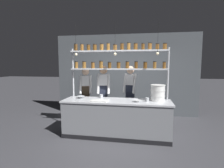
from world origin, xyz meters
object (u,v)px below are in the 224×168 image
serving_cup_by_board (101,96)px  serving_cup_front (147,100)px  container_stack (158,93)px  prep_bowl_near_left (81,97)px  spice_shelf_unit (118,61)px  cutting_board (99,101)px  chef_center (104,92)px  prep_bowl_center_front (137,101)px  chef_right (130,91)px  chef_left (86,92)px

serving_cup_by_board → serving_cup_front: bearing=-12.4°
container_stack → prep_bowl_near_left: container_stack is taller
serving_cup_front → spice_shelf_unit: bearing=154.3°
prep_bowl_near_left → cutting_board: bearing=-27.1°
container_stack → chef_center: bearing=162.7°
chef_center → prep_bowl_center_front: size_ratio=9.96×
container_stack → serving_cup_by_board: container_stack is taller
container_stack → prep_bowl_near_left: 1.98m
cutting_board → serving_cup_front: bearing=7.3°
spice_shelf_unit → serving_cup_front: size_ratio=26.38×
container_stack → prep_bowl_center_front: size_ratio=2.23×
container_stack → prep_bowl_center_front: 0.57m
cutting_board → prep_bowl_center_front: size_ratio=2.25×
spice_shelf_unit → chef_center: spice_shelf_unit is taller
chef_right → serving_cup_by_board: bearing=-125.8°
container_stack → prep_bowl_near_left: size_ratio=1.89×
prep_bowl_near_left → prep_bowl_center_front: bearing=-8.7°
cutting_board → serving_cup_front: 1.16m
serving_cup_by_board → chef_right: bearing=40.0°
chef_right → container_stack: size_ratio=4.45×
spice_shelf_unit → serving_cup_by_board: 1.03m
spice_shelf_unit → chef_left: 1.42m
chef_left → serving_cup_front: size_ratio=17.53×
chef_center → serving_cup_by_board: size_ratio=18.23×
chef_left → container_stack: (2.04, -0.59, 0.13)m
spice_shelf_unit → chef_right: spice_shelf_unit is taller
cutting_board → serving_cup_by_board: serving_cup_by_board is taller
spice_shelf_unit → cutting_board: (-0.38, -0.52, -0.97)m
chef_left → prep_bowl_center_front: size_ratio=9.61×
chef_left → container_stack: size_ratio=4.31×
chef_center → serving_cup_front: size_ratio=18.18×
spice_shelf_unit → chef_right: 1.05m
serving_cup_by_board → container_stack: bearing=-4.3°
cutting_board → prep_bowl_near_left: bearing=152.9°
chef_left → chef_right: bearing=-7.6°
container_stack → serving_cup_front: 0.33m
chef_right → cutting_board: (-0.67, -1.01, -0.10)m
cutting_board → prep_bowl_center_front: (0.91, 0.07, 0.01)m
chef_left → cutting_board: 1.10m
container_stack → spice_shelf_unit: bearing=168.1°
spice_shelf_unit → prep_bowl_near_left: size_ratio=12.27×
chef_left → serving_cup_by_board: size_ratio=17.58×
cutting_board → serving_cup_by_board: 0.41m
chef_right → prep_bowl_center_front: bearing=-61.6°
spice_shelf_unit → prep_bowl_center_front: spice_shelf_unit is taller
prep_bowl_center_front → serving_cup_by_board: serving_cup_by_board is taller
prep_bowl_near_left → serving_cup_by_board: size_ratio=2.16×
prep_bowl_near_left → serving_cup_front: serving_cup_front is taller
container_stack → chef_right: bearing=135.6°
chef_right → container_stack: bearing=-30.2°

